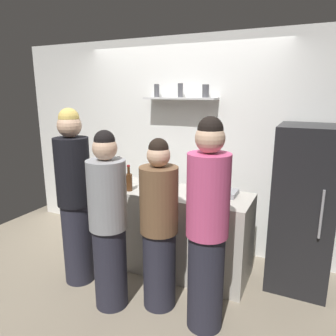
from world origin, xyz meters
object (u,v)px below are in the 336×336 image
person_pink_top (207,229)px  person_brown_jacket (159,228)px  refrigerator (303,208)px  water_bottle_plastic (108,174)px  person_blonde (75,199)px  wine_bottle_pale_glass (161,173)px  person_grey_hoodie (108,224)px  wine_bottle_green_glass (119,175)px  baking_pan (220,192)px  wine_bottle_amber_glass (129,181)px  utensil_holder (148,178)px

person_pink_top → person_brown_jacket: size_ratio=1.13×
refrigerator → person_pink_top: size_ratio=0.93×
refrigerator → water_bottle_plastic: refrigerator is taller
person_blonde → person_brown_jacket: bearing=58.0°
wine_bottle_pale_glass → person_grey_hoodie: 1.08m
person_brown_jacket → wine_bottle_green_glass: bearing=152.3°
baking_pan → person_grey_hoodie: bearing=-128.7°
baking_pan → person_grey_hoodie: size_ratio=0.21×
wine_bottle_green_glass → wine_bottle_amber_glass: bearing=-29.0°
wine_bottle_green_glass → person_pink_top: person_pink_top is taller
water_bottle_plastic → person_brown_jacket: person_brown_jacket is taller
person_pink_top → person_grey_hoodie: bearing=-14.9°
wine_bottle_amber_glass → person_pink_top: 1.19m
person_pink_top → person_blonde: size_ratio=0.99×
refrigerator → wine_bottle_green_glass: size_ratio=4.88×
baking_pan → wine_bottle_green_glass: bearing=-170.4°
wine_bottle_amber_glass → water_bottle_plastic: bearing=161.2°
wine_bottle_amber_glass → wine_bottle_green_glass: (-0.20, 0.11, 0.02)m
refrigerator → person_pink_top: person_pink_top is taller
baking_pan → utensil_holder: (-0.89, 0.07, 0.03)m
person_grey_hoodie → person_blonde: bearing=171.5°
baking_pan → person_blonde: (-1.29, -0.74, -0.03)m
person_pink_top → person_brown_jacket: (-0.47, 0.08, -0.12)m
water_bottle_plastic → refrigerator: bearing=9.9°
person_blonde → wine_bottle_amber_glass: bearing=108.8°
person_pink_top → person_brown_jacket: 0.49m
wine_bottle_green_glass → person_pink_top: 1.41m
baking_pan → utensil_holder: bearing=175.8°
wine_bottle_pale_glass → wine_bottle_green_glass: size_ratio=0.93×
wine_bottle_pale_glass → water_bottle_plastic: 0.62m
refrigerator → wine_bottle_green_glass: 1.97m
baking_pan → water_bottle_plastic: 1.31m
baking_pan → person_brown_jacket: size_ratio=0.21×
person_grey_hoodie → refrigerator: bearing=46.9°
baking_pan → wine_bottle_pale_glass: 0.77m
refrigerator → wine_bottle_green_glass: refrigerator is taller
utensil_holder → person_brown_jacket: size_ratio=0.14×
utensil_holder → wine_bottle_green_glass: size_ratio=0.65×
utensil_holder → wine_bottle_green_glass: bearing=-132.5°
water_bottle_plastic → person_grey_hoodie: bearing=-54.1°
water_bottle_plastic → person_blonde: (0.01, -0.57, -0.12)m
refrigerator → utensil_holder: 1.70m
baking_pan → wine_bottle_amber_glass: 0.98m
refrigerator → baking_pan: size_ratio=4.86×
baking_pan → person_blonde: 1.49m
water_bottle_plastic → person_brown_jacket: 1.14m
wine_bottle_amber_glass → wine_bottle_green_glass: 0.23m
refrigerator → utensil_holder: bearing=-175.7°
wine_bottle_green_glass → person_grey_hoodie: bearing=-63.2°
utensil_holder → person_brown_jacket: bearing=-55.8°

